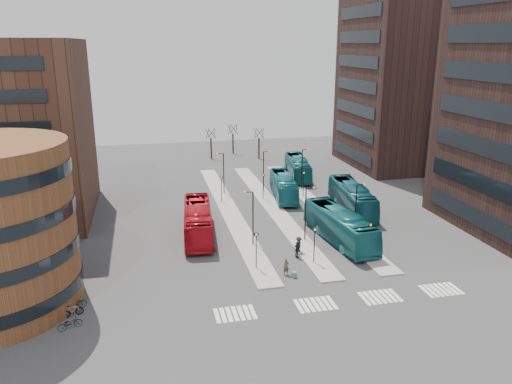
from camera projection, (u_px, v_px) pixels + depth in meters
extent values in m
plane|color=#323235|center=(344.00, 328.00, 39.15)|extent=(160.00, 160.00, 0.00)
cube|color=gray|center=(229.00, 211.00, 66.32)|extent=(2.50, 45.00, 0.15)
cube|color=gray|center=(273.00, 208.00, 67.59)|extent=(2.50, 45.00, 0.15)
cube|color=gray|center=(315.00, 205.00, 68.86)|extent=(2.50, 45.00, 0.15)
cube|color=navy|center=(294.00, 275.00, 47.51)|extent=(0.47, 0.38, 0.57)
imported|color=#B30D19|center=(198.00, 221.00, 57.49)|extent=(4.21, 13.19, 3.61)
imported|color=#135B60|center=(340.00, 226.00, 55.85)|extent=(4.35, 13.32, 3.64)
imported|color=#16676F|center=(283.00, 186.00, 72.05)|extent=(4.38, 12.01, 3.27)
imported|color=#124E5A|center=(352.00, 198.00, 65.98)|extent=(4.57, 13.51, 3.69)
imported|color=#135C5F|center=(298.00, 168.00, 82.50)|extent=(4.77, 12.60, 3.43)
imported|color=#444329|center=(286.00, 267.00, 47.92)|extent=(0.63, 0.44, 1.66)
imported|color=black|center=(212.00, 244.00, 53.34)|extent=(0.83, 0.66, 1.64)
imported|color=black|center=(297.00, 250.00, 51.70)|extent=(0.72, 1.13, 1.79)
imported|color=black|center=(299.00, 245.00, 52.85)|extent=(1.03, 1.34, 1.83)
imported|color=gray|center=(70.00, 323.00, 38.88)|extent=(1.96, 1.32, 0.98)
imported|color=gray|center=(73.00, 311.00, 40.62)|extent=(1.80, 1.06, 1.04)
imported|color=gray|center=(75.00, 303.00, 41.89)|extent=(1.95, 0.91, 0.99)
cube|color=silver|center=(217.00, 316.00, 40.88)|extent=(0.35, 2.40, 0.01)
cube|color=silver|center=(223.00, 315.00, 40.98)|extent=(0.35, 2.40, 0.01)
cube|color=silver|center=(229.00, 314.00, 41.09)|extent=(0.35, 2.40, 0.01)
cube|color=silver|center=(235.00, 314.00, 41.19)|extent=(0.35, 2.40, 0.01)
cube|color=silver|center=(241.00, 313.00, 41.30)|extent=(0.35, 2.40, 0.01)
cube|color=silver|center=(247.00, 312.00, 41.41)|extent=(0.35, 2.40, 0.01)
cube|color=silver|center=(253.00, 311.00, 41.51)|extent=(0.35, 2.40, 0.01)
cube|color=silver|center=(299.00, 306.00, 42.36)|extent=(0.35, 2.40, 0.01)
cube|color=silver|center=(304.00, 305.00, 42.46)|extent=(0.35, 2.40, 0.01)
cube|color=silver|center=(310.00, 305.00, 42.57)|extent=(0.35, 2.40, 0.01)
cube|color=silver|center=(315.00, 304.00, 42.67)|extent=(0.35, 2.40, 0.01)
cube|color=silver|center=(321.00, 304.00, 42.78)|extent=(0.35, 2.40, 0.01)
cube|color=silver|center=(326.00, 303.00, 42.88)|extent=(0.35, 2.40, 0.01)
cube|color=silver|center=(332.00, 302.00, 42.99)|extent=(0.35, 2.40, 0.01)
cube|color=silver|center=(364.00, 299.00, 43.62)|extent=(0.35, 2.40, 0.01)
cube|color=silver|center=(370.00, 298.00, 43.73)|extent=(0.35, 2.40, 0.01)
cube|color=silver|center=(375.00, 297.00, 43.83)|extent=(0.35, 2.40, 0.01)
cube|color=silver|center=(380.00, 297.00, 43.94)|extent=(0.35, 2.40, 0.01)
cube|color=silver|center=(385.00, 296.00, 44.04)|extent=(0.35, 2.40, 0.01)
cube|color=silver|center=(390.00, 295.00, 44.15)|extent=(0.35, 2.40, 0.01)
cube|color=silver|center=(396.00, 295.00, 44.26)|extent=(0.35, 2.40, 0.01)
cube|color=silver|center=(426.00, 291.00, 44.89)|extent=(0.35, 2.40, 0.01)
cube|color=silver|center=(431.00, 291.00, 44.99)|extent=(0.35, 2.40, 0.01)
cube|color=silver|center=(436.00, 290.00, 45.10)|extent=(0.35, 2.40, 0.01)
cube|color=silver|center=(441.00, 290.00, 45.21)|extent=(0.35, 2.40, 0.01)
cube|color=silver|center=(446.00, 289.00, 45.31)|extent=(0.35, 2.40, 0.01)
cube|color=silver|center=(451.00, 288.00, 45.42)|extent=(0.35, 2.40, 0.01)
cube|color=silver|center=(456.00, 288.00, 45.52)|extent=(0.35, 2.40, 0.01)
cube|color=black|center=(469.00, 213.00, 58.02)|extent=(0.12, 16.00, 2.00)
cube|color=black|center=(473.00, 180.00, 56.88)|extent=(0.12, 16.00, 2.00)
cube|color=black|center=(478.00, 145.00, 55.73)|extent=(0.12, 16.00, 2.00)
cube|color=black|center=(482.00, 109.00, 54.59)|extent=(0.12, 16.00, 2.00)
cube|color=black|center=(487.00, 72.00, 53.45)|extent=(0.12, 16.00, 2.00)
cube|color=black|center=(492.00, 33.00, 52.31)|extent=(0.12, 16.00, 2.00)
cube|color=#2E1D19|center=(409.00, 81.00, 88.36)|extent=(20.00, 20.00, 30.00)
cube|color=black|center=(352.00, 153.00, 89.80)|extent=(0.12, 16.00, 2.00)
cube|color=black|center=(353.00, 131.00, 88.66)|extent=(0.12, 16.00, 2.00)
cube|color=black|center=(355.00, 108.00, 87.52)|extent=(0.12, 16.00, 2.00)
cube|color=black|center=(356.00, 85.00, 86.37)|extent=(0.12, 16.00, 2.00)
cube|color=black|center=(357.00, 61.00, 85.23)|extent=(0.12, 16.00, 2.00)
cube|color=black|center=(359.00, 37.00, 84.09)|extent=(0.12, 16.00, 2.00)
cube|color=black|center=(360.00, 12.00, 82.95)|extent=(0.12, 16.00, 2.00)
cylinder|color=black|center=(256.00, 251.00, 48.89)|extent=(0.10, 0.10, 3.50)
cube|color=black|center=(256.00, 234.00, 48.39)|extent=(0.45, 0.10, 0.30)
cube|color=yellow|center=(256.00, 235.00, 48.34)|extent=(0.20, 0.02, 0.20)
cylinder|color=black|center=(221.00, 190.00, 69.46)|extent=(0.10, 0.10, 3.50)
cube|color=black|center=(221.00, 177.00, 68.96)|extent=(0.45, 0.10, 0.30)
cube|color=yellow|center=(221.00, 178.00, 68.90)|extent=(0.20, 0.02, 0.20)
cylinder|color=black|center=(314.00, 246.00, 50.16)|extent=(0.10, 0.10, 3.50)
cube|color=black|center=(315.00, 229.00, 49.66)|extent=(0.45, 0.10, 0.30)
cube|color=yellow|center=(315.00, 230.00, 49.60)|extent=(0.20, 0.02, 0.20)
cylinder|color=black|center=(263.00, 187.00, 70.72)|extent=(0.10, 0.10, 3.50)
cube|color=black|center=(263.00, 175.00, 70.22)|extent=(0.45, 0.10, 0.30)
cube|color=yellow|center=(263.00, 175.00, 70.17)|extent=(0.20, 0.02, 0.20)
cylinder|color=black|center=(369.00, 241.00, 51.43)|extent=(0.10, 0.10, 3.50)
cube|color=black|center=(371.00, 225.00, 50.93)|extent=(0.45, 0.10, 0.30)
cube|color=yellow|center=(371.00, 225.00, 50.87)|extent=(0.20, 0.02, 0.20)
cylinder|color=black|center=(304.00, 184.00, 71.99)|extent=(0.10, 0.10, 3.50)
cube|color=black|center=(304.00, 173.00, 71.49)|extent=(0.45, 0.10, 0.30)
cube|color=yellow|center=(304.00, 173.00, 71.43)|extent=(0.20, 0.02, 0.20)
cylinder|color=black|center=(253.00, 218.00, 54.35)|extent=(0.14, 0.14, 6.00)
cylinder|color=black|center=(249.00, 192.00, 53.40)|extent=(0.90, 0.08, 0.08)
sphere|color=silver|center=(245.00, 192.00, 53.31)|extent=(0.24, 0.24, 0.24)
cylinder|color=black|center=(224.00, 173.00, 73.05)|extent=(0.14, 0.14, 6.00)
cylinder|color=black|center=(220.00, 154.00, 72.10)|extent=(0.90, 0.08, 0.08)
sphere|color=silver|center=(217.00, 154.00, 72.00)|extent=(0.24, 0.24, 0.24)
cylinder|color=black|center=(305.00, 214.00, 55.62)|extent=(0.14, 0.14, 6.00)
cylinder|color=black|center=(310.00, 188.00, 54.86)|extent=(0.90, 0.08, 0.08)
sphere|color=silver|center=(314.00, 188.00, 54.95)|extent=(0.24, 0.24, 0.24)
cylinder|color=black|center=(263.00, 171.00, 74.32)|extent=(0.14, 0.14, 6.00)
cylinder|color=black|center=(267.00, 151.00, 73.55)|extent=(0.90, 0.08, 0.08)
sphere|color=silver|center=(269.00, 151.00, 73.65)|extent=(0.24, 0.24, 0.24)
cylinder|color=black|center=(356.00, 210.00, 56.89)|extent=(0.14, 0.14, 6.00)
cylinder|color=black|center=(361.00, 185.00, 56.13)|extent=(0.90, 0.08, 0.08)
sphere|color=silver|center=(364.00, 185.00, 56.22)|extent=(0.24, 0.24, 0.24)
cylinder|color=black|center=(302.00, 169.00, 75.58)|extent=(0.14, 0.14, 6.00)
cylinder|color=black|center=(305.00, 150.00, 74.82)|extent=(0.90, 0.08, 0.08)
sphere|color=silver|center=(308.00, 149.00, 74.92)|extent=(0.24, 0.24, 0.24)
cylinder|color=black|center=(211.00, 149.00, 96.11)|extent=(0.30, 0.30, 4.00)
cylinder|color=black|center=(214.00, 133.00, 95.43)|extent=(0.10, 1.56, 1.95)
cylinder|color=black|center=(211.00, 133.00, 95.95)|extent=(1.48, 0.59, 1.97)
cylinder|color=black|center=(208.00, 133.00, 95.55)|extent=(0.90, 1.31, 1.99)
cylinder|color=black|center=(208.00, 134.00, 94.78)|extent=(0.89, 1.31, 1.99)
cylinder|color=black|center=(212.00, 134.00, 94.70)|extent=(1.48, 0.58, 1.97)
cylinder|color=black|center=(233.00, 144.00, 100.90)|extent=(0.30, 0.30, 4.00)
cylinder|color=black|center=(236.00, 129.00, 100.22)|extent=(0.10, 1.56, 1.95)
cylinder|color=black|center=(233.00, 129.00, 100.74)|extent=(1.48, 0.59, 1.97)
cylinder|color=black|center=(230.00, 129.00, 100.34)|extent=(0.90, 1.31, 1.99)
cylinder|color=black|center=(230.00, 130.00, 99.57)|extent=(0.89, 1.31, 1.99)
cylinder|color=black|center=(234.00, 130.00, 99.50)|extent=(1.48, 0.58, 1.97)
cylinder|color=black|center=(259.00, 148.00, 96.14)|extent=(0.30, 0.30, 4.00)
cylinder|color=black|center=(262.00, 133.00, 95.46)|extent=(0.10, 1.56, 1.95)
cylinder|color=black|center=(259.00, 133.00, 95.98)|extent=(1.48, 0.59, 1.97)
cylinder|color=black|center=(256.00, 133.00, 95.58)|extent=(0.90, 1.31, 1.99)
cylinder|color=black|center=(257.00, 134.00, 94.81)|extent=(0.89, 1.31, 1.99)
cylinder|color=black|center=(261.00, 134.00, 94.73)|extent=(1.48, 0.58, 1.97)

